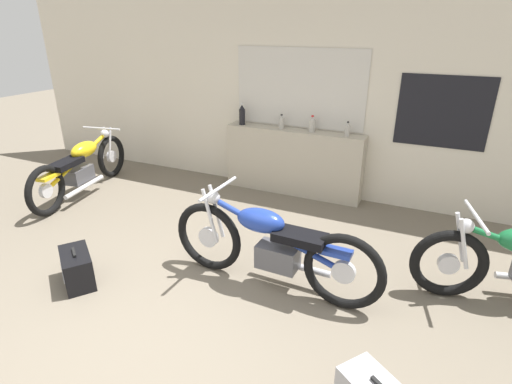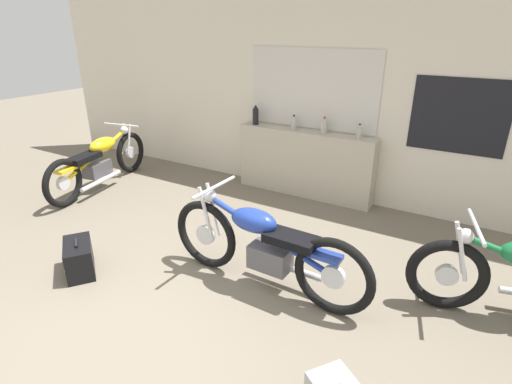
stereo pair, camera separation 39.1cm
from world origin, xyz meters
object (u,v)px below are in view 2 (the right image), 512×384
at_px(motorcycle_yellow, 100,161).
at_px(bottle_right_center, 359,132).
at_px(bottle_center, 324,126).
at_px(bottle_leftmost, 256,115).
at_px(hard_case_black, 79,258).
at_px(motorcycle_blue, 264,247).
at_px(bottle_left_center, 294,123).

bearing_deg(motorcycle_yellow, bottle_right_center, 20.44).
bearing_deg(motorcycle_yellow, bottle_center, 23.67).
height_order(bottle_leftmost, hard_case_black, bottle_leftmost).
distance_m(bottle_right_center, hard_case_black, 3.64).
distance_m(bottle_leftmost, bottle_center, 1.07).
bearing_deg(motorcycle_blue, bottle_right_center, 86.62).
distance_m(bottle_left_center, motorcycle_yellow, 2.98).
distance_m(motorcycle_yellow, hard_case_black, 2.39).
distance_m(bottle_leftmost, hard_case_black, 3.15).
bearing_deg(bottle_left_center, bottle_right_center, -0.53).
relative_size(bottle_center, hard_case_black, 0.42).
xyz_separation_m(bottle_left_center, hard_case_black, (-0.91, -3.01, -0.88)).
xyz_separation_m(bottle_leftmost, bottle_left_center, (0.62, 0.02, -0.05)).
bearing_deg(bottle_right_center, bottle_center, 178.12).
xyz_separation_m(bottle_left_center, motorcycle_yellow, (-2.59, -1.33, -0.63)).
bearing_deg(bottle_center, motorcycle_blue, -81.03).
relative_size(bottle_leftmost, hard_case_black, 0.59).
height_order(bottle_leftmost, bottle_left_center, bottle_leftmost).
distance_m(bottle_leftmost, bottle_right_center, 1.57).
height_order(bottle_leftmost, motorcycle_blue, bottle_leftmost).
bearing_deg(bottle_center, bottle_left_center, -179.05).
bearing_deg(motorcycle_yellow, hard_case_black, -45.08).
xyz_separation_m(bottle_left_center, motorcycle_blue, (0.81, -2.27, -0.61)).
xyz_separation_m(bottle_right_center, hard_case_black, (-1.86, -3.00, -0.88)).
xyz_separation_m(motorcycle_blue, motorcycle_yellow, (-3.41, 0.94, -0.02)).
xyz_separation_m(bottle_leftmost, hard_case_black, (-0.29, -3.00, -0.93)).
bearing_deg(motorcycle_yellow, bottle_left_center, 27.11).
bearing_deg(motorcycle_blue, bottle_left_center, 109.66).
bearing_deg(bottle_leftmost, bottle_right_center, 0.26).
bearing_deg(bottle_leftmost, bottle_center, 1.24).
xyz_separation_m(bottle_leftmost, bottle_right_center, (1.56, 0.01, -0.06)).
bearing_deg(motorcycle_blue, bottle_leftmost, 122.39).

